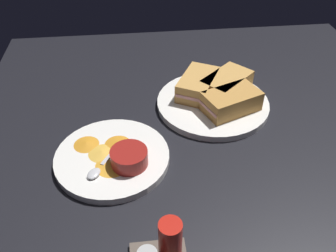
# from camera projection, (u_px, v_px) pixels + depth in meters

# --- Properties ---
(ground_plane) EXTENTS (1.10, 1.10, 0.03)m
(ground_plane) POSITION_uv_depth(u_px,v_px,m) (208.00, 139.00, 0.82)
(ground_plane) COLOR black
(plate_sandwich_main) EXTENTS (0.28, 0.28, 0.02)m
(plate_sandwich_main) POSITION_uv_depth(u_px,v_px,m) (213.00, 103.00, 0.89)
(plate_sandwich_main) COLOR white
(plate_sandwich_main) RESTS_ON ground_plane
(sandwich_half_near) EXTENTS (0.15, 0.12, 0.05)m
(sandwich_half_near) POSITION_uv_depth(u_px,v_px,m) (231.00, 101.00, 0.84)
(sandwich_half_near) COLOR #C68C42
(sandwich_half_near) RESTS_ON plate_sandwich_main
(sandwich_half_far) EXTENTS (0.15, 0.14, 0.05)m
(sandwich_half_far) POSITION_uv_depth(u_px,v_px,m) (227.00, 84.00, 0.90)
(sandwich_half_far) COLOR tan
(sandwich_half_far) RESTS_ON plate_sandwich_main
(sandwich_half_extra) EXTENTS (0.13, 0.15, 0.05)m
(sandwich_half_extra) POSITION_uv_depth(u_px,v_px,m) (197.00, 85.00, 0.90)
(sandwich_half_extra) COLOR tan
(sandwich_half_extra) RESTS_ON plate_sandwich_main
(ramekin_dark_sauce) EXTENTS (0.08, 0.08, 0.04)m
(ramekin_dark_sauce) POSITION_uv_depth(u_px,v_px,m) (197.00, 83.00, 0.91)
(ramekin_dark_sauce) COLOR #0C144C
(ramekin_dark_sauce) RESTS_ON plate_sandwich_main
(spoon_by_dark_ramekin) EXTENTS (0.07, 0.09, 0.01)m
(spoon_by_dark_ramekin) POSITION_uv_depth(u_px,v_px,m) (214.00, 98.00, 0.89)
(spoon_by_dark_ramekin) COLOR silver
(spoon_by_dark_ramekin) RESTS_ON plate_sandwich_main
(plate_chips_companion) EXTENTS (0.24, 0.24, 0.02)m
(plate_chips_companion) POSITION_uv_depth(u_px,v_px,m) (112.00, 158.00, 0.74)
(plate_chips_companion) COLOR white
(plate_chips_companion) RESTS_ON ground_plane
(ramekin_light_gravy) EXTENTS (0.07, 0.07, 0.03)m
(ramekin_light_gravy) POSITION_uv_depth(u_px,v_px,m) (129.00, 157.00, 0.71)
(ramekin_light_gravy) COLOR maroon
(ramekin_light_gravy) RESTS_ON plate_chips_companion
(spoon_by_gravy_ramekin) EXTENTS (0.07, 0.09, 0.01)m
(spoon_by_gravy_ramekin) POSITION_uv_depth(u_px,v_px,m) (98.00, 169.00, 0.70)
(spoon_by_gravy_ramekin) COLOR silver
(spoon_by_gravy_ramekin) RESTS_ON plate_chips_companion
(plantain_chip_scatter) EXTENTS (0.17, 0.14, 0.01)m
(plantain_chip_scatter) POSITION_uv_depth(u_px,v_px,m) (112.00, 153.00, 0.74)
(plantain_chip_scatter) COLOR gold
(plantain_chip_scatter) RESTS_ON plate_chips_companion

